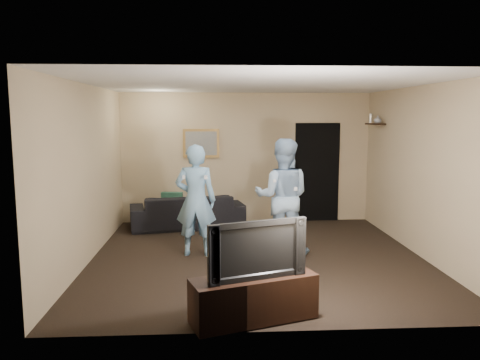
{
  "coord_description": "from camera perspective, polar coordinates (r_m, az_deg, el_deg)",
  "views": [
    {
      "loc": [
        -0.66,
        -6.9,
        2.13
      ],
      "look_at": [
        -0.25,
        0.3,
        1.15
      ],
      "focal_mm": 35.0,
      "sensor_mm": 36.0,
      "label": 1
    }
  ],
  "objects": [
    {
      "name": "painting_frame",
      "position": [
        9.39,
        -4.75,
        4.49
      ],
      "size": [
        0.72,
        0.05,
        0.57
      ],
      "primitive_type": "cube",
      "color": "olive",
      "rests_on": "wall_back"
    },
    {
      "name": "wall_right",
      "position": [
        7.63,
        21.21,
        0.97
      ],
      "size": [
        0.04,
        5.0,
        2.6
      ],
      "primitive_type": "cube",
      "color": "tan",
      "rests_on": "ground"
    },
    {
      "name": "sofa",
      "position": [
        9.15,
        -6.44,
        -3.74
      ],
      "size": [
        2.28,
        1.24,
        0.63
      ],
      "primitive_type": "imported",
      "rotation": [
        0.0,
        0.0,
        3.33
      ],
      "color": "black",
      "rests_on": "ground"
    },
    {
      "name": "wall_front",
      "position": [
        4.52,
        5.16,
        -2.88
      ],
      "size": [
        5.0,
        0.04,
        2.6
      ],
      "primitive_type": "cube",
      "color": "tan",
      "rests_on": "ground"
    },
    {
      "name": "throw_pillow",
      "position": [
        9.14,
        -8.28,
        -2.74
      ],
      "size": [
        0.42,
        0.18,
        0.4
      ],
      "primitive_type": "cube",
      "rotation": [
        0.0,
        0.0,
        -0.12
      ],
      "color": "#184837",
      "rests_on": "sofa"
    },
    {
      "name": "painting_canvas",
      "position": [
        9.36,
        -4.76,
        4.48
      ],
      "size": [
        0.62,
        0.01,
        0.47
      ],
      "primitive_type": "cube",
      "color": "slate",
      "rests_on": "painting_frame"
    },
    {
      "name": "ground",
      "position": [
        7.25,
        2.11,
        -9.35
      ],
      "size": [
        5.0,
        5.0,
        0.0
      ],
      "primitive_type": "plane",
      "color": "black",
      "rests_on": "ground"
    },
    {
      "name": "light_switch",
      "position": [
        9.53,
        5.86,
        2.71
      ],
      "size": [
        0.08,
        0.02,
        0.12
      ],
      "primitive_type": "cube",
      "color": "silver",
      "rests_on": "wall_back"
    },
    {
      "name": "shelf_figurine",
      "position": [
        9.47,
        15.65,
        7.25
      ],
      "size": [
        0.06,
        0.06,
        0.18
      ],
      "primitive_type": "cylinder",
      "color": "white",
      "rests_on": "wall_shelf"
    },
    {
      "name": "television",
      "position": [
        4.86,
        1.71,
        -8.27
      ],
      "size": [
        1.05,
        0.47,
        0.61
      ],
      "primitive_type": "imported",
      "rotation": [
        0.0,
        0.0,
        0.33
      ],
      "color": "black",
      "rests_on": "tv_console"
    },
    {
      "name": "wall_back",
      "position": [
        9.46,
        0.74,
        2.71
      ],
      "size": [
        5.0,
        0.04,
        2.6
      ],
      "primitive_type": "cube",
      "color": "tan",
      "rests_on": "ground"
    },
    {
      "name": "wii_player_right",
      "position": [
        7.26,
        5.19,
        -2.04
      ],
      "size": [
        0.99,
        0.83,
        1.8
      ],
      "color": "#8EAFCF",
      "rests_on": "ground"
    },
    {
      "name": "ceiling",
      "position": [
        6.94,
        2.22,
        11.62
      ],
      "size": [
        5.0,
        5.0,
        0.04
      ],
      "primitive_type": "cube",
      "color": "silver",
      "rests_on": "wall_back"
    },
    {
      "name": "wall_left",
      "position": [
        7.19,
        -18.1,
        0.72
      ],
      "size": [
        0.04,
        5.0,
        2.6
      ],
      "primitive_type": "cube",
      "color": "tan",
      "rests_on": "ground"
    },
    {
      "name": "wall_shelf",
      "position": [
        9.22,
        16.15,
        6.57
      ],
      "size": [
        0.2,
        0.6,
        0.03
      ],
      "primitive_type": "cube",
      "color": "black",
      "rests_on": "wall_right"
    },
    {
      "name": "tv_console",
      "position": [
        5.03,
        1.68,
        -14.21
      ],
      "size": [
        1.38,
        0.82,
        0.47
      ],
      "primitive_type": "cube",
      "rotation": [
        0.0,
        0.0,
        0.33
      ],
      "color": "black",
      "rests_on": "ground"
    },
    {
      "name": "doorway",
      "position": [
        9.67,
        9.35,
        0.93
      ],
      "size": [
        0.9,
        0.06,
        2.0
      ],
      "primitive_type": "cube",
      "color": "black",
      "rests_on": "ground"
    },
    {
      "name": "shelf_vase",
      "position": [
        9.09,
        16.45,
        7.1
      ],
      "size": [
        0.15,
        0.15,
        0.14
      ],
      "primitive_type": "imported",
      "rotation": [
        0.0,
        0.0,
        -0.1
      ],
      "color": "#ACACB1",
      "rests_on": "wall_shelf"
    },
    {
      "name": "wii_player_left",
      "position": [
        7.19,
        -5.42,
        -2.48
      ],
      "size": [
        0.66,
        0.52,
        1.72
      ],
      "color": "#75A6CB",
      "rests_on": "ground"
    }
  ]
}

